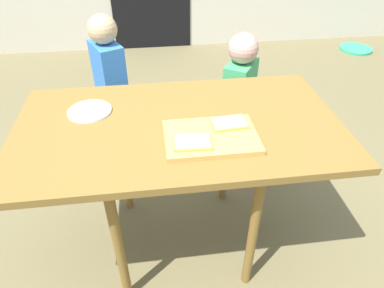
{
  "coord_description": "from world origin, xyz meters",
  "views": [
    {
      "loc": [
        -0.1,
        -1.22,
        1.58
      ],
      "look_at": [
        0.06,
        0.0,
        0.66
      ],
      "focal_mm": 32.07,
      "sensor_mm": 36.0,
      "label": 1
    }
  ],
  "objects": [
    {
      "name": "pizza_slice_far_right",
      "position": [
        0.2,
        -0.07,
        0.8
      ],
      "size": [
        0.15,
        0.11,
        0.01
      ],
      "color": "gold",
      "rests_on": "cutting_board"
    },
    {
      "name": "ground_plane",
      "position": [
        0.0,
        0.0,
        0.0
      ],
      "size": [
        16.0,
        16.0,
        0.0
      ],
      "primitive_type": "plane",
      "color": "#706643"
    },
    {
      "name": "dining_table",
      "position": [
        0.0,
        0.0,
        0.71
      ],
      "size": [
        1.39,
        0.78,
        0.78
      ],
      "color": "brown",
      "rests_on": "ground"
    },
    {
      "name": "child_left",
      "position": [
        -0.35,
        0.77,
        0.59
      ],
      "size": [
        0.23,
        0.28,
        1.02
      ],
      "color": "#324D37",
      "rests_on": "ground"
    },
    {
      "name": "pizza_slice_near_left",
      "position": [
        0.04,
        -0.18,
        0.8
      ],
      "size": [
        0.15,
        0.11,
        0.01
      ],
      "color": "gold",
      "rests_on": "cutting_board"
    },
    {
      "name": "child_right",
      "position": [
        0.44,
        0.64,
        0.53
      ],
      "size": [
        0.25,
        0.28,
        0.93
      ],
      "color": "#492756",
      "rests_on": "ground"
    },
    {
      "name": "plate_white_left",
      "position": [
        -0.38,
        0.14,
        0.78
      ],
      "size": [
        0.19,
        0.19,
        0.01
      ],
      "primitive_type": "cylinder",
      "color": "white",
      "rests_on": "dining_table"
    },
    {
      "name": "cutting_board",
      "position": [
        0.12,
        -0.13,
        0.79
      ],
      "size": [
        0.37,
        0.26,
        0.02
      ],
      "primitive_type": "cube",
      "color": "tan",
      "rests_on": "dining_table"
    },
    {
      "name": "garden_hose_coil",
      "position": [
        2.39,
        2.49,
        0.02
      ],
      "size": [
        0.37,
        0.37,
        0.03
      ],
      "primitive_type": "cylinder",
      "color": "#33B07B",
      "rests_on": "ground"
    }
  ]
}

